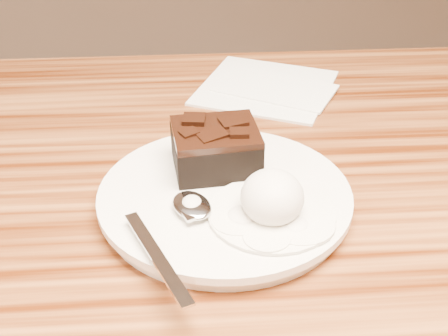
{
  "coord_description": "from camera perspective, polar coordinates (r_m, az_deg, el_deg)",
  "views": [
    {
      "loc": [
        -0.01,
        -0.47,
        1.1
      ],
      "look_at": [
        0.02,
        0.02,
        0.79
      ],
      "focal_mm": 49.07,
      "sensor_mm": 36.0,
      "label": 1
    }
  ],
  "objects": [
    {
      "name": "plate",
      "position": [
        0.59,
        0.07,
        -2.98
      ],
      "size": [
        0.24,
        0.24,
        0.02
      ],
      "primitive_type": "cylinder",
      "color": "white",
      "rests_on": "dining_table"
    },
    {
      "name": "ice_cream_scoop",
      "position": [
        0.54,
        4.51,
        -2.71
      ],
      "size": [
        0.06,
        0.06,
        0.05
      ],
      "primitive_type": "ellipsoid",
      "color": "silver",
      "rests_on": "plate"
    },
    {
      "name": "brownie",
      "position": [
        0.61,
        -0.78,
        1.58
      ],
      "size": [
        0.09,
        0.08,
        0.04
      ],
      "primitive_type": "cube",
      "rotation": [
        0.0,
        0.0,
        0.1
      ],
      "color": "black",
      "rests_on": "plate"
    },
    {
      "name": "crumb_b",
      "position": [
        0.55,
        4.19,
        -4.63
      ],
      "size": [
        0.01,
        0.01,
        0.0
      ],
      "primitive_type": "cube",
      "rotation": [
        0.0,
        0.0,
        0.79
      ],
      "color": "black",
      "rests_on": "plate"
    },
    {
      "name": "napkin",
      "position": [
        0.83,
        3.9,
        7.58
      ],
      "size": [
        0.22,
        0.22,
        0.01
      ],
      "primitive_type": "cube",
      "rotation": [
        0.0,
        0.0,
        -0.41
      ],
      "color": "white",
      "rests_on": "dining_table"
    },
    {
      "name": "spoon",
      "position": [
        0.56,
        -3.01,
        -3.64
      ],
      "size": [
        0.1,
        0.18,
        0.01
      ],
      "primitive_type": null,
      "rotation": [
        0.0,
        0.0,
        0.4
      ],
      "color": "silver",
      "rests_on": "plate"
    },
    {
      "name": "melt_puddle",
      "position": [
        0.55,
        4.43,
        -4.26
      ],
      "size": [
        0.12,
        0.12,
        0.0
      ],
      "primitive_type": "cylinder",
      "color": "white",
      "rests_on": "plate"
    },
    {
      "name": "crumb_a",
      "position": [
        0.53,
        2.61,
        -5.9
      ],
      "size": [
        0.01,
        0.01,
        0.0
      ],
      "primitive_type": "cube",
      "rotation": [
        0.0,
        0.0,
        0.28
      ],
      "color": "black",
      "rests_on": "plate"
    }
  ]
}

